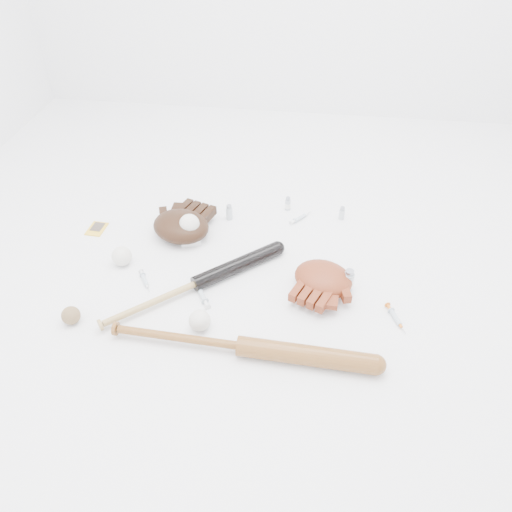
# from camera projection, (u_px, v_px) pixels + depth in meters

# --- Properties ---
(bat_dark) EXTENTS (0.63, 0.57, 0.06)m
(bat_dark) POSITION_uv_depth(u_px,v_px,m) (196.00, 283.00, 1.86)
(bat_dark) COLOR black
(bat_dark) RESTS_ON ground
(bat_wood) EXTENTS (0.92, 0.10, 0.07)m
(bat_wood) POSITION_uv_depth(u_px,v_px,m) (240.00, 346.00, 1.63)
(bat_wood) COLOR brown
(bat_wood) RESTS_ON ground
(glove_dark) EXTENTS (0.37, 0.37, 0.11)m
(glove_dark) POSITION_uv_depth(u_px,v_px,m) (181.00, 226.00, 2.09)
(glove_dark) COLOR black
(glove_dark) RESTS_ON ground
(glove_tan) EXTENTS (0.34, 0.34, 0.10)m
(glove_tan) POSITION_uv_depth(u_px,v_px,m) (323.00, 278.00, 1.85)
(glove_tan) COLOR maroon
(glove_tan) RESTS_ON ground
(trading_card) EXTENTS (0.08, 0.10, 0.01)m
(trading_card) POSITION_uv_depth(u_px,v_px,m) (97.00, 229.00, 2.16)
(trading_card) COLOR gold
(trading_card) RESTS_ON ground
(pedestal) EXTENTS (0.10, 0.10, 0.05)m
(pedestal) POSITION_uv_depth(u_px,v_px,m) (191.00, 236.00, 2.09)
(pedestal) COLOR white
(pedestal) RESTS_ON ground
(baseball_on_pedestal) EXTENTS (0.08, 0.08, 0.08)m
(baseball_on_pedestal) POSITION_uv_depth(u_px,v_px,m) (189.00, 224.00, 2.04)
(baseball_on_pedestal) COLOR silver
(baseball_on_pedestal) RESTS_ON pedestal
(baseball_left) EXTENTS (0.08, 0.08, 0.08)m
(baseball_left) POSITION_uv_depth(u_px,v_px,m) (122.00, 256.00, 1.96)
(baseball_left) COLOR silver
(baseball_left) RESTS_ON ground
(baseball_upper) EXTENTS (0.07, 0.07, 0.07)m
(baseball_upper) POSITION_uv_depth(u_px,v_px,m) (182.00, 215.00, 2.19)
(baseball_upper) COLOR silver
(baseball_upper) RESTS_ON ground
(baseball_mid) EXTENTS (0.08, 0.08, 0.08)m
(baseball_mid) POSITION_uv_depth(u_px,v_px,m) (200.00, 320.00, 1.71)
(baseball_mid) COLOR silver
(baseball_mid) RESTS_ON ground
(baseball_aged) EXTENTS (0.07, 0.07, 0.07)m
(baseball_aged) POSITION_uv_depth(u_px,v_px,m) (71.00, 315.00, 1.73)
(baseball_aged) COLOR brown
(baseball_aged) RESTS_ON ground
(syringe_0) EXTENTS (0.09, 0.13, 0.02)m
(syringe_0) POSITION_uv_depth(u_px,v_px,m) (145.00, 280.00, 1.90)
(syringe_0) COLOR #ADBCC6
(syringe_0) RESTS_ON ground
(syringe_1) EXTENTS (0.11, 0.16, 0.02)m
(syringe_1) POSITION_uv_depth(u_px,v_px,m) (202.00, 294.00, 1.84)
(syringe_1) COLOR #ADBCC6
(syringe_1) RESTS_ON ground
(syringe_2) EXTENTS (0.11, 0.13, 0.02)m
(syringe_2) POSITION_uv_depth(u_px,v_px,m) (300.00, 218.00, 2.21)
(syringe_2) COLOR #ADBCC6
(syringe_2) RESTS_ON ground
(syringe_3) EXTENTS (0.08, 0.15, 0.02)m
(syringe_3) POSITION_uv_depth(u_px,v_px,m) (395.00, 317.00, 1.75)
(syringe_3) COLOR #ADBCC6
(syringe_3) RESTS_ON ground
(vial_0) EXTENTS (0.03, 0.03, 0.07)m
(vial_0) POSITION_uv_depth(u_px,v_px,m) (288.00, 204.00, 2.25)
(vial_0) COLOR #ADB7BE
(vial_0) RESTS_ON ground
(vial_1) EXTENTS (0.02, 0.02, 0.06)m
(vial_1) POSITION_uv_depth(u_px,v_px,m) (342.00, 213.00, 2.20)
(vial_1) COLOR #ADB7BE
(vial_1) RESTS_ON ground
(vial_2) EXTENTS (0.03, 0.03, 0.07)m
(vial_2) POSITION_uv_depth(u_px,v_px,m) (229.00, 212.00, 2.20)
(vial_2) COLOR #ADB7BE
(vial_2) RESTS_ON ground
(vial_3) EXTENTS (0.04, 0.04, 0.09)m
(vial_3) POSITION_uv_depth(u_px,v_px,m) (348.00, 280.00, 1.85)
(vial_3) COLOR #ADB7BE
(vial_3) RESTS_ON ground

